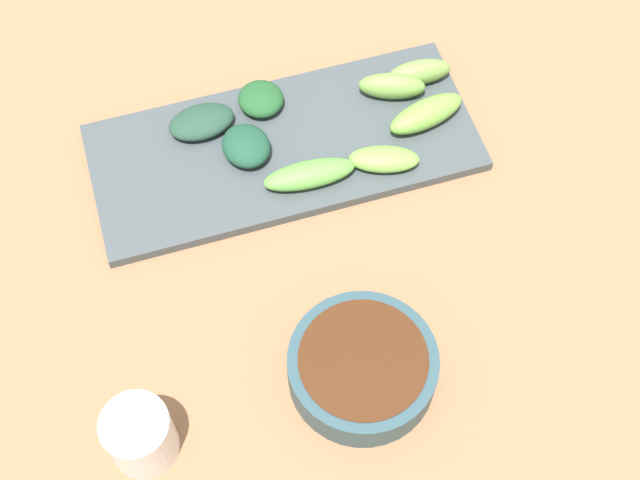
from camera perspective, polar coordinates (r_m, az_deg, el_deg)
tabletop at (r=0.89m, az=-0.05°, el=1.32°), size 2.10×2.10×0.02m
sauce_bowl at (r=0.79m, az=2.75°, el=-8.16°), size 0.13×0.13×0.04m
serving_plate at (r=0.92m, az=-2.34°, el=5.97°), size 0.17×0.40×0.01m
broccoli_stalk_0 at (r=0.95m, az=4.65°, el=9.86°), size 0.05×0.08×0.03m
broccoli_stalk_1 at (r=0.93m, az=6.86°, el=8.09°), size 0.05×0.09×0.03m
broccoli_leafy_2 at (r=0.90m, az=-4.78°, el=6.06°), size 0.06×0.06×0.02m
broccoli_leafy_3 at (r=0.94m, az=-3.84°, el=9.06°), size 0.06×0.05×0.02m
broccoli_stalk_4 at (r=0.90m, az=4.14°, el=5.22°), size 0.05×0.08×0.02m
broccoli_stalk_5 at (r=0.88m, az=-0.50°, el=4.29°), size 0.03×0.09×0.02m
broccoli_leafy_6 at (r=0.93m, az=-7.65°, el=7.56°), size 0.05×0.07×0.02m
broccoli_stalk_7 at (r=0.96m, az=6.42°, el=10.69°), size 0.03×0.07×0.03m
tea_cup at (r=0.77m, az=-11.51°, el=-12.24°), size 0.06×0.06×0.06m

